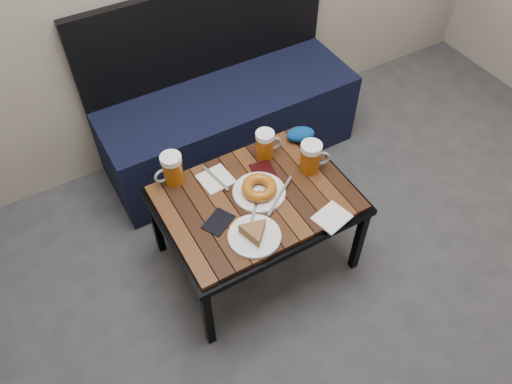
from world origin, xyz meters
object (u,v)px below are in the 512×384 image
passport_burgundy (264,173)px  knit_pouch (300,134)px  beer_mug_right (311,157)px  cafe_table (256,203)px  bench (227,116)px  beer_mug_centre (265,144)px  plate_pie (254,234)px  passport_navy (218,222)px  plate_bagel (259,190)px  beer_mug_left (172,169)px

passport_burgundy → knit_pouch: knit_pouch is taller
beer_mug_right → knit_pouch: size_ratio=1.11×
cafe_table → bench: bearing=72.3°
beer_mug_right → beer_mug_centre: bearing=148.8°
passport_burgundy → knit_pouch: bearing=31.8°
plate_pie → cafe_table: bearing=58.5°
cafe_table → beer_mug_centre: size_ratio=6.08×
knit_pouch → passport_navy: bearing=-156.0°
plate_pie → passport_navy: (-0.09, 0.14, -0.02)m
bench → knit_pouch: bench is taller
plate_bagel → passport_burgundy: (0.08, 0.09, -0.02)m
beer_mug_left → plate_pie: beer_mug_left is taller
beer_mug_right → plate_bagel: size_ratio=0.53×
cafe_table → beer_mug_left: 0.39m
cafe_table → beer_mug_right: 0.31m
passport_navy → passport_burgundy: (0.30, 0.14, 0.00)m
knit_pouch → bench: bearing=103.6°
plate_pie → knit_pouch: plate_pie is taller
passport_burgundy → bench: bearing=87.7°
passport_navy → passport_burgundy: 0.34m
beer_mug_left → passport_navy: bearing=98.0°
plate_pie → bench: bearing=69.3°
beer_mug_right → passport_burgundy: (-0.19, 0.08, -0.07)m
bench → cafe_table: 0.78m
beer_mug_left → knit_pouch: size_ratio=1.09×
plate_bagel → passport_navy: size_ratio=2.28×
beer_mug_left → beer_mug_centre: 0.44m
bench → passport_navy: size_ratio=11.23×
passport_navy → knit_pouch: knit_pouch is taller
bench → beer_mug_right: 0.77m
beer_mug_right → passport_navy: (-0.50, -0.06, -0.07)m
beer_mug_centre → bench: bearing=88.2°
plate_bagel → passport_navy: bearing=-167.1°
beer_mug_left → beer_mug_centre: size_ratio=1.08×
cafe_table → plate_pie: (-0.11, -0.18, 0.07)m
beer_mug_centre → plate_pie: (-0.27, -0.38, -0.05)m
passport_burgundy → plate_pie: bearing=-117.0°
plate_bagel → passport_burgundy: bearing=49.8°
plate_bagel → passport_navy: 0.23m
beer_mug_centre → passport_navy: size_ratio=1.11×
beer_mug_centre → plate_bagel: (-0.14, -0.19, -0.04)m
beer_mug_right → knit_pouch: (0.07, 0.19, -0.05)m
bench → beer_mug_centre: (-0.07, -0.54, 0.27)m
beer_mug_centre → plate_bagel: bearing=-121.0°
plate_pie → plate_bagel: bearing=55.2°
plate_pie → passport_navy: bearing=123.6°
bench → knit_pouch: (0.13, -0.52, 0.23)m
passport_navy → knit_pouch: bearing=85.0°
bench → cafe_table: (-0.23, -0.73, 0.16)m
beer_mug_left → passport_navy: (0.07, -0.30, -0.07)m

